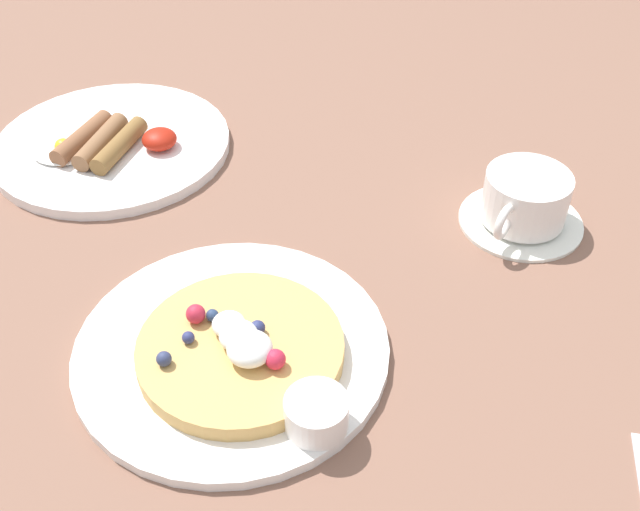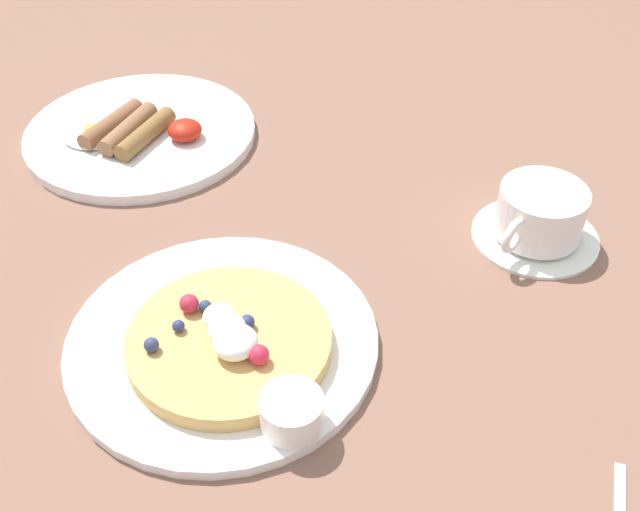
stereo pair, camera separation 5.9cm
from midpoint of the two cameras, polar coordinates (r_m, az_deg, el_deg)
ground_plane at (r=71.60cm, az=-0.23°, el=-4.11°), size 161.61×155.60×3.00cm
pancake_plate at (r=66.27cm, az=-4.75°, el=-6.50°), size 26.91×26.91×1.05cm
pancake_with_berries at (r=64.11cm, az=-4.23°, el=-6.48°), size 17.30×17.30×3.82cm
syrup_ramekin at (r=58.73cm, az=0.82°, el=-11.74°), size 4.98×4.98×2.83cm
breakfast_plate at (r=93.76cm, az=-11.50°, el=8.93°), size 27.24×27.24×1.26cm
fried_breakfast at (r=91.44cm, az=-12.08°, el=9.11°), size 16.19×11.09×2.38cm
coffee_saucer at (r=80.63cm, az=17.87°, el=1.40°), size 12.73×12.73×0.75cm
coffee_cup at (r=78.72cm, az=18.27°, el=3.05°), size 8.64×10.60×5.12cm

